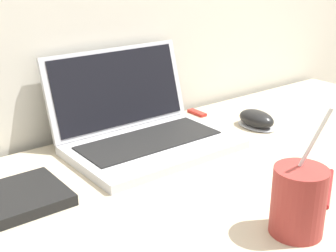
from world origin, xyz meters
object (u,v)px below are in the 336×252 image
at_px(computer_mouse, 256,120).
at_px(laptop, 142,127).
at_px(usb_stick, 197,113).
at_px(drink_cup, 298,200).
at_px(pen, 329,188).

bearing_deg(computer_mouse, laptop, 164.88).
bearing_deg(laptop, usb_stick, 19.53).
xyz_separation_m(drink_cup, usb_stick, (0.25, 0.53, -0.05)).
bearing_deg(usb_stick, pen, -100.29).
xyz_separation_m(laptop, pen, (0.15, -0.39, -0.04)).
xyz_separation_m(laptop, computer_mouse, (0.30, -0.08, -0.02)).
distance_m(drink_cup, pen, 0.18).
bearing_deg(laptop, computer_mouse, -15.12).
xyz_separation_m(computer_mouse, usb_stick, (-0.05, 0.17, -0.02)).
bearing_deg(laptop, drink_cup, -91.18).
bearing_deg(usb_stick, drink_cup, -115.34).
height_order(drink_cup, computer_mouse, drink_cup).
height_order(laptop, drink_cup, drink_cup).
height_order(drink_cup, pen, drink_cup).
bearing_deg(pen, computer_mouse, 65.67).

